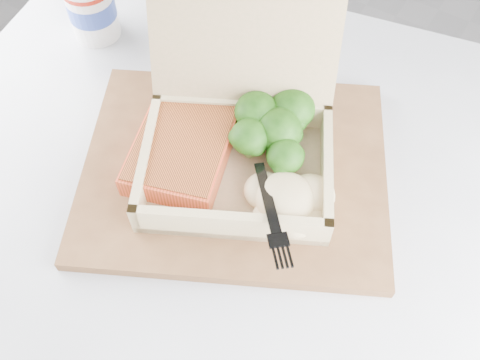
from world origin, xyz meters
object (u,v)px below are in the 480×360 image
Objects in this scene: paper_cup at (91,8)px; cafe_table at (198,242)px; serving_tray at (235,169)px; takeout_container at (239,125)px.

cafe_table is at bearing -27.71° from paper_cup.
cafe_table is 0.19m from serving_tray.
paper_cup is (-0.25, 0.13, 0.22)m from cafe_table.
paper_cup is at bearing 137.35° from takeout_container.
takeout_container is at bearing 108.74° from serving_tray.
paper_cup is at bearing 152.29° from cafe_table.
paper_cup is (-0.29, 0.08, -0.02)m from takeout_container.
paper_cup is at bearing 161.54° from serving_tray.
serving_tray is 4.22× the size of paper_cup.
serving_tray is (0.05, 0.03, 0.19)m from cafe_table.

